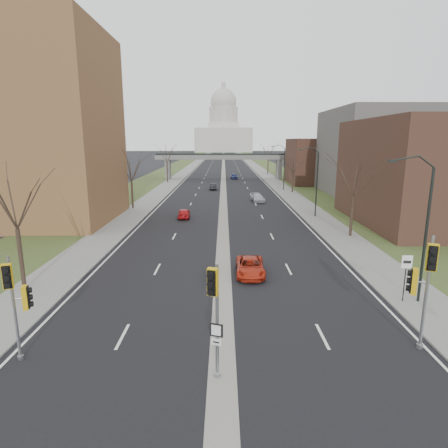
{
  "coord_description": "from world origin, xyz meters",
  "views": [
    {
      "loc": [
        0.06,
        -15.01,
        9.58
      ],
      "look_at": [
        0.09,
        11.99,
        3.55
      ],
      "focal_mm": 30.0,
      "sensor_mm": 36.0,
      "label": 1
    }
  ],
  "objects_px": {
    "signal_pole_left": "(16,294)",
    "signal_pole_median": "(215,303)",
    "car_right_near": "(250,267)",
    "car_right_mid": "(257,198)",
    "speed_limit_sign": "(406,270)",
    "signal_pole_right": "(424,277)",
    "car_left_near": "(184,213)",
    "car_right_far": "(234,176)",
    "car_left_far": "(213,186)"
  },
  "relations": [
    {
      "from": "signal_pole_left",
      "to": "speed_limit_sign",
      "type": "xyz_separation_m",
      "value": [
        19.69,
        6.08,
        -1.08
      ]
    },
    {
      "from": "signal_pole_median",
      "to": "car_right_far",
      "type": "distance_m",
      "value": 82.71
    },
    {
      "from": "signal_pole_median",
      "to": "car_right_far",
      "type": "bearing_deg",
      "value": 106.85
    },
    {
      "from": "car_right_mid",
      "to": "car_right_far",
      "type": "relative_size",
      "value": 1.11
    },
    {
      "from": "signal_pole_left",
      "to": "car_right_near",
      "type": "xyz_separation_m",
      "value": [
        10.82,
        10.97,
        -2.56
      ]
    },
    {
      "from": "speed_limit_sign",
      "to": "car_right_far",
      "type": "bearing_deg",
      "value": 100.67
    },
    {
      "from": "signal_pole_right",
      "to": "speed_limit_sign",
      "type": "xyz_separation_m",
      "value": [
        1.84,
        5.19,
        -1.5
      ]
    },
    {
      "from": "signal_pole_median",
      "to": "car_right_near",
      "type": "relative_size",
      "value": 1.13
    },
    {
      "from": "car_right_mid",
      "to": "car_right_near",
      "type": "bearing_deg",
      "value": -102.87
    },
    {
      "from": "car_left_far",
      "to": "signal_pole_left",
      "type": "bearing_deg",
      "value": 82.94
    },
    {
      "from": "signal_pole_left",
      "to": "car_right_near",
      "type": "relative_size",
      "value": 1.11
    },
    {
      "from": "signal_pole_left",
      "to": "car_right_mid",
      "type": "bearing_deg",
      "value": 52.64
    },
    {
      "from": "signal_pole_left",
      "to": "car_left_far",
      "type": "relative_size",
      "value": 1.28
    },
    {
      "from": "car_left_near",
      "to": "car_right_far",
      "type": "xyz_separation_m",
      "value": [
        7.67,
        49.74,
        0.04
      ]
    },
    {
      "from": "car_right_mid",
      "to": "signal_pole_left",
      "type": "bearing_deg",
      "value": -114.78
    },
    {
      "from": "speed_limit_sign",
      "to": "car_right_far",
      "type": "xyz_separation_m",
      "value": [
        -8.16,
        75.09,
        -1.43
      ]
    },
    {
      "from": "car_right_near",
      "to": "car_right_mid",
      "type": "height_order",
      "value": "car_right_mid"
    },
    {
      "from": "signal_pole_median",
      "to": "car_right_mid",
      "type": "distance_m",
      "value": 46.29
    },
    {
      "from": "car_left_far",
      "to": "car_right_mid",
      "type": "bearing_deg",
      "value": 115.67
    },
    {
      "from": "signal_pole_median",
      "to": "car_right_mid",
      "type": "xyz_separation_m",
      "value": [
        5.77,
        45.84,
        -2.81
      ]
    },
    {
      "from": "car_left_far",
      "to": "car_right_far",
      "type": "height_order",
      "value": "car_right_far"
    },
    {
      "from": "speed_limit_sign",
      "to": "car_left_near",
      "type": "distance_m",
      "value": 29.92
    },
    {
      "from": "signal_pole_left",
      "to": "speed_limit_sign",
      "type": "distance_m",
      "value": 20.64
    },
    {
      "from": "signal_pole_left",
      "to": "car_right_mid",
      "type": "distance_m",
      "value": 46.71
    },
    {
      "from": "signal_pole_median",
      "to": "car_left_far",
      "type": "distance_m",
      "value": 61.13
    },
    {
      "from": "car_left_far",
      "to": "car_right_far",
      "type": "bearing_deg",
      "value": -102.85
    },
    {
      "from": "signal_pole_left",
      "to": "signal_pole_median",
      "type": "distance_m",
      "value": 8.65
    },
    {
      "from": "signal_pole_median",
      "to": "speed_limit_sign",
      "type": "distance_m",
      "value": 13.53
    },
    {
      "from": "signal_pole_median",
      "to": "car_left_far",
      "type": "relative_size",
      "value": 1.3
    },
    {
      "from": "signal_pole_right",
      "to": "car_right_near",
      "type": "xyz_separation_m",
      "value": [
        -7.04,
        10.08,
        -2.98
      ]
    },
    {
      "from": "signal_pole_right",
      "to": "car_right_mid",
      "type": "xyz_separation_m",
      "value": [
        -3.56,
        43.51,
        -2.96
      ]
    },
    {
      "from": "car_left_near",
      "to": "car_right_mid",
      "type": "height_order",
      "value": "car_right_mid"
    },
    {
      "from": "signal_pole_median",
      "to": "car_right_near",
      "type": "distance_m",
      "value": 12.93
    },
    {
      "from": "signal_pole_right",
      "to": "car_right_mid",
      "type": "height_order",
      "value": "signal_pole_right"
    },
    {
      "from": "signal_pole_right",
      "to": "car_right_near",
      "type": "distance_m",
      "value": 12.65
    },
    {
      "from": "car_right_mid",
      "to": "car_right_far",
      "type": "xyz_separation_m",
      "value": [
        -2.77,
        36.77,
        0.04
      ]
    },
    {
      "from": "signal_pole_left",
      "to": "signal_pole_median",
      "type": "relative_size",
      "value": 0.98
    },
    {
      "from": "speed_limit_sign",
      "to": "car_right_mid",
      "type": "relative_size",
      "value": 0.67
    },
    {
      "from": "car_right_far",
      "to": "car_left_near",
      "type": "bearing_deg",
      "value": -103.58
    },
    {
      "from": "signal_pole_median",
      "to": "speed_limit_sign",
      "type": "relative_size",
      "value": 1.72
    },
    {
      "from": "signal_pole_median",
      "to": "car_right_near",
      "type": "xyz_separation_m",
      "value": [
        2.29,
        12.41,
        -2.83
      ]
    },
    {
      "from": "car_left_far",
      "to": "signal_pole_right",
      "type": "bearing_deg",
      "value": 100.12
    },
    {
      "from": "signal_pole_right",
      "to": "car_left_far",
      "type": "xyz_separation_m",
      "value": [
        -11.04,
        58.71,
        -2.97
      ]
    },
    {
      "from": "speed_limit_sign",
      "to": "car_left_far",
      "type": "height_order",
      "value": "speed_limit_sign"
    },
    {
      "from": "speed_limit_sign",
      "to": "car_left_far",
      "type": "distance_m",
      "value": 55.06
    },
    {
      "from": "signal_pole_median",
      "to": "speed_limit_sign",
      "type": "height_order",
      "value": "signal_pole_median"
    },
    {
      "from": "speed_limit_sign",
      "to": "car_right_near",
      "type": "distance_m",
      "value": 10.24
    },
    {
      "from": "signal_pole_right",
      "to": "signal_pole_median",
      "type": "bearing_deg",
      "value": -141.29
    },
    {
      "from": "signal_pole_right",
      "to": "car_right_far",
      "type": "distance_m",
      "value": 80.58
    },
    {
      "from": "speed_limit_sign",
      "to": "car_right_far",
      "type": "relative_size",
      "value": 0.74
    }
  ]
}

